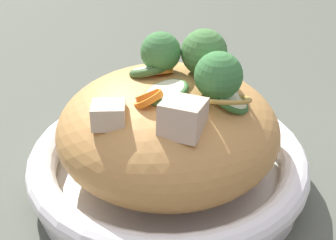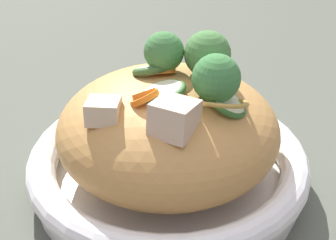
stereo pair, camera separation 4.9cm
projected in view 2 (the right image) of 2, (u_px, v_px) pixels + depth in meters
ground_plane at (168, 184)px, 0.53m from camera, size 3.00×3.00×0.00m
serving_bowl at (168, 166)px, 0.52m from camera, size 0.28×0.28×0.05m
noodle_heap at (168, 129)px, 0.49m from camera, size 0.22×0.22×0.11m
broccoli_florets at (199, 63)px, 0.46m from camera, size 0.12×0.08×0.06m
carrot_coins at (151, 88)px, 0.46m from camera, size 0.06×0.08×0.02m
zucchini_slices at (177, 86)px, 0.46m from camera, size 0.14×0.10×0.03m
chicken_chunks at (151, 116)px, 0.42m from camera, size 0.10×0.08×0.03m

